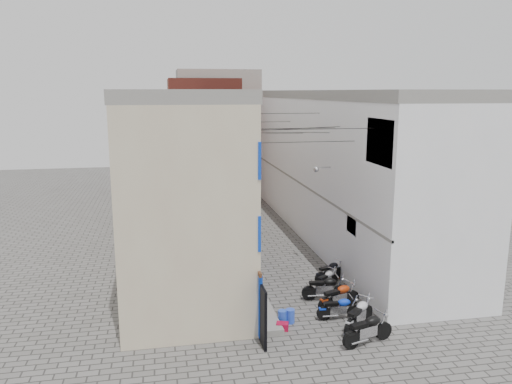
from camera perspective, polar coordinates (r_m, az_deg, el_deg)
ground at (r=19.74m, az=7.93°, el=-15.59°), size 90.00×90.00×0.00m
plinth at (r=31.11m, az=-3.44°, el=-5.03°), size 0.90×26.00×0.25m
building_left at (r=29.89m, az=-9.11°, el=2.76°), size 5.10×27.00×9.00m
building_right at (r=31.83m, az=9.16°, el=3.30°), size 5.94×26.00×9.00m
building_far_brick_left at (r=44.93m, az=-5.99°, el=6.35°), size 6.00×6.00×10.00m
building_far_brick_right at (r=47.69m, az=-0.16°, el=5.50°), size 5.00×6.00×8.00m
building_far_concrete at (r=51.05m, az=-4.35°, el=7.55°), size 8.00×5.00×11.00m
far_shopfront at (r=42.91m, az=-2.89°, el=1.04°), size 2.00×0.30×2.40m
overhead_wires at (r=25.01m, az=2.71°, el=7.27°), size 5.80×13.02×1.32m
motorcycle_a at (r=18.93m, az=12.68°, el=-14.91°), size 2.25×1.25×1.24m
motorcycle_b at (r=19.92m, az=11.72°, el=-13.46°), size 2.07×1.95×1.25m
motorcycle_c at (r=20.58m, az=9.50°, el=-12.84°), size 1.86×0.71×1.05m
motorcycle_d at (r=21.47m, az=9.48°, el=-11.55°), size 2.20×1.33×1.22m
motorcycle_e at (r=22.28m, az=7.90°, el=-10.67°), size 2.10×0.83×1.19m
motorcycle_f at (r=23.43m, az=8.06°, el=-9.80°), size 1.68×1.43×0.98m
motorcycle_g at (r=24.37m, az=8.48°, el=-8.85°), size 1.93×1.28×1.07m
person_a at (r=20.59m, az=-0.21°, el=-10.99°), size 0.48×0.65×1.66m
person_b at (r=24.62m, az=-1.55°, el=-7.22°), size 0.87×0.96×1.62m
water_jug_near at (r=20.13m, az=3.02°, el=-14.08°), size 0.41×0.41×0.54m
water_jug_far at (r=20.20m, az=3.92°, el=-13.96°), size 0.36×0.36×0.56m
red_crate at (r=19.70m, az=3.03°, el=-15.08°), size 0.54×0.46×0.28m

